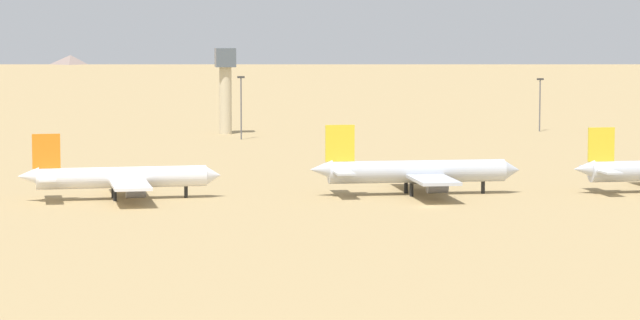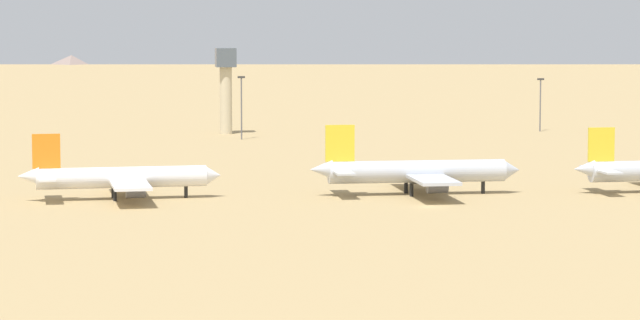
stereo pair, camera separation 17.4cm
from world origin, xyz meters
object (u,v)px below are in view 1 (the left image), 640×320
at_px(parked_jet_orange_3, 120,178).
at_px(light_pole_mid, 540,100).
at_px(control_tower, 225,82).
at_px(parked_jet_yellow_4, 415,172).
at_px(light_pole_west, 241,103).

xyz_separation_m(parked_jet_orange_3, light_pole_mid, (114.05, 132.97, 4.68)).
distance_m(parked_jet_orange_3, control_tower, 140.99).
bearing_deg(control_tower, light_pole_mid, -2.98).
relative_size(parked_jet_orange_3, control_tower, 1.49).
height_order(parked_jet_yellow_4, control_tower, control_tower).
distance_m(control_tower, light_pole_west, 19.01).
bearing_deg(parked_jet_orange_3, control_tower, 74.82).
bearing_deg(light_pole_mid, light_pole_west, -170.26).
distance_m(parked_jet_yellow_4, control_tower, 140.28).
height_order(parked_jet_orange_3, light_pole_mid, light_pole_mid).
relative_size(parked_jet_orange_3, parked_jet_yellow_4, 0.92).
relative_size(light_pole_west, light_pole_mid, 1.11).
distance_m(parked_jet_orange_3, light_pole_mid, 175.25).
height_order(control_tower, light_pole_west, control_tower).
bearing_deg(parked_jet_yellow_4, control_tower, 98.63).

